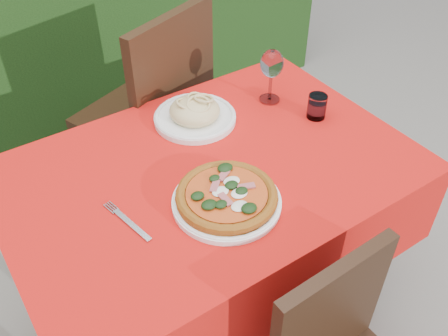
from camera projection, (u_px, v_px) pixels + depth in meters
ground at (213, 305)px, 2.03m from camera, size 60.00×60.00×0.00m
dining_table at (210, 201)px, 1.64m from camera, size 1.26×0.86×0.75m
chair_far at (156, 107)px, 2.09m from camera, size 0.59×0.59×1.01m
pizza_plate at (227, 198)px, 1.40m from camera, size 0.36×0.36×0.06m
pasta_plate at (195, 114)px, 1.71m from camera, size 0.28×0.28×0.08m
water_glass at (317, 107)px, 1.72m from camera, size 0.07×0.07×0.09m
wine_glass at (272, 66)px, 1.73m from camera, size 0.08×0.08×0.20m
fork at (132, 225)px, 1.35m from camera, size 0.07×0.21×0.01m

